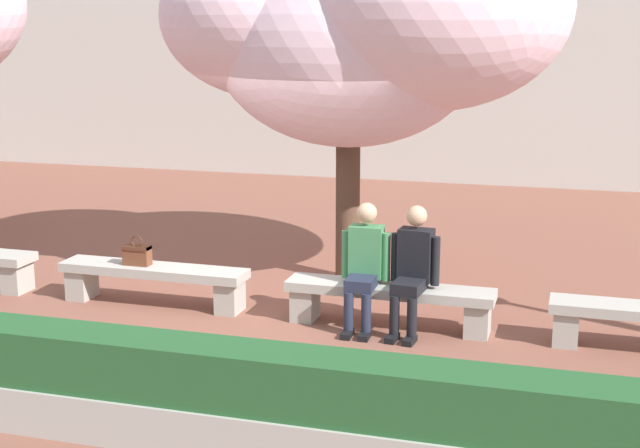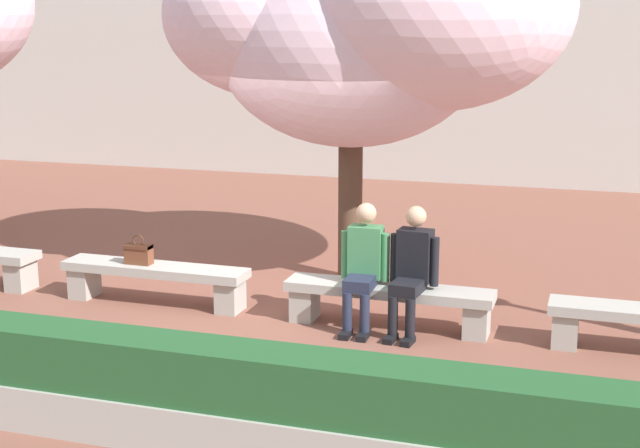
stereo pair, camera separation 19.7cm
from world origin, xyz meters
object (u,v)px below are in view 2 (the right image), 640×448
stone_bench_center (388,298)px  handbag (139,253)px  cherry_tree_main (366,23)px  stone_bench_near_west (155,277)px  person_seated_left (364,262)px  person_seated_right (412,265)px

stone_bench_center → handbag: bearing=-179.7°
cherry_tree_main → stone_bench_near_west: bearing=-140.6°
handbag → cherry_tree_main: bearing=37.2°
stone_bench_center → handbag: handbag is taller
person_seated_left → cherry_tree_main: size_ratio=0.27×
stone_bench_center → person_seated_left: 0.47m
person_seated_left → cherry_tree_main: (-0.44, 1.68, 2.38)m
handbag → cherry_tree_main: cherry_tree_main is taller
stone_bench_near_west → person_seated_right: 2.95m
stone_bench_near_west → handbag: size_ratio=6.37×
handbag → person_seated_right: bearing=-0.7°
stone_bench_center → cherry_tree_main: bearing=113.3°
stone_bench_center → person_seated_right: size_ratio=1.67×
person_seated_left → cherry_tree_main: 2.94m
stone_bench_near_west → cherry_tree_main: bearing=39.4°
person_seated_right → handbag: person_seated_right is taller
person_seated_right → cherry_tree_main: (-0.95, 1.68, 2.38)m
person_seated_left → handbag: size_ratio=3.81×
person_seated_right → handbag: 3.11m
stone_bench_center → handbag: (-2.86, -0.01, 0.27)m
cherry_tree_main → person_seated_right: bearing=-60.5°
person_seated_right → stone_bench_center: bearing=167.9°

